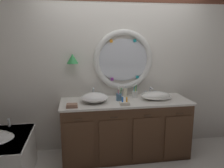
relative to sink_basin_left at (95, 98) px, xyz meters
name	(u,v)px	position (x,y,z in m)	size (l,w,h in m)	color
ground_plane	(127,162)	(0.44, -0.21, -0.93)	(14.00, 14.00, 0.00)	silver
back_wall_assembly	(120,67)	(0.44, 0.37, 0.38)	(6.40, 0.26, 2.60)	silver
vanity_counter	(125,128)	(0.45, 0.03, -0.50)	(1.89, 0.66, 0.86)	brown
sink_basin_left	(95,98)	(0.00, 0.00, 0.00)	(0.39, 0.39, 0.14)	white
sink_basin_right	(156,96)	(0.91, 0.00, -0.01)	(0.45, 0.45, 0.12)	white
faucet_set_left	(93,94)	(0.00, 0.25, -0.01)	(0.21, 0.14, 0.16)	silver
faucet_set_right	(150,92)	(0.91, 0.25, -0.01)	(0.21, 0.15, 0.14)	silver
toothbrush_holder_left	(119,97)	(0.36, 0.04, -0.01)	(0.09, 0.09, 0.22)	slate
toothbrush_holder_right	(135,94)	(0.63, 0.17, -0.01)	(0.09, 0.09, 0.22)	white
soap_dispenser	(125,92)	(0.50, 0.25, 0.00)	(0.06, 0.06, 0.16)	#EFE5C6
folded_hand_towel	(72,106)	(-0.32, -0.18, -0.05)	(0.15, 0.12, 0.05)	#936B56
toiletry_basket	(125,103)	(0.39, -0.18, -0.04)	(0.13, 0.09, 0.11)	beige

